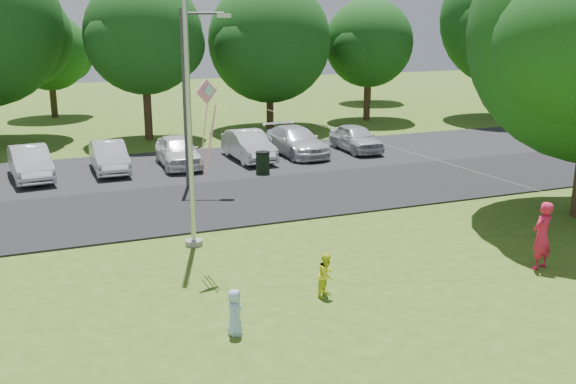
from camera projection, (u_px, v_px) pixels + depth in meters
name	position (u px, v px, depth m)	size (l,w,h in m)	color
ground	(386.00, 291.00, 15.49)	(120.00, 120.00, 0.00)	#385817
park_road	(261.00, 198.00, 23.55)	(60.00, 6.00, 0.06)	black
parking_strip	(213.00, 163.00, 29.37)	(42.00, 7.00, 0.06)	black
flagpole	(188.00, 102.00, 17.64)	(0.50, 0.50, 10.00)	#B7BABF
street_lamp	(191.00, 83.00, 24.10)	(1.82, 0.87, 6.78)	#3F3F44
trash_can	(263.00, 163.00, 27.26)	(0.62, 0.62, 0.99)	black
tree_row	(196.00, 33.00, 36.31)	(64.35, 11.94, 10.88)	#332316
horizon_trees	(197.00, 51.00, 46.21)	(77.46, 7.20, 7.02)	#332316
parked_cars	(218.00, 148.00, 29.29)	(16.87, 5.00, 1.38)	silver
woman	(542.00, 236.00, 16.72)	(0.67, 0.44, 1.83)	#D01B44
child_yellow	(327.00, 275.00, 15.13)	(0.52, 0.41, 1.07)	yellow
child_blue	(235.00, 312.00, 13.24)	(0.49, 0.32, 1.01)	#A2C5F9
kite	(218.00, 111.00, 15.91)	(8.30, 3.53, 2.89)	pink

